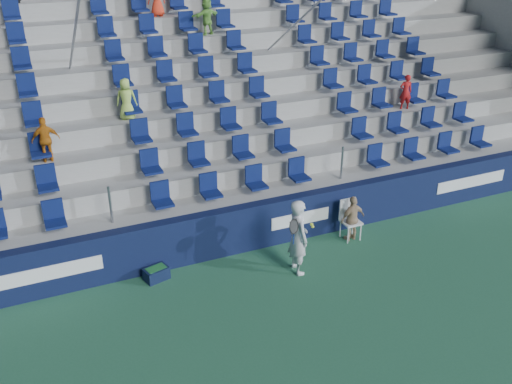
{
  "coord_description": "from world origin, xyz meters",
  "views": [
    {
      "loc": [
        -4.57,
        -8.07,
        7.43
      ],
      "look_at": [
        0.2,
        2.8,
        1.7
      ],
      "focal_mm": 40.0,
      "sensor_mm": 36.0,
      "label": 1
    }
  ],
  "objects": [
    {
      "name": "tennis_player",
      "position": [
        0.79,
        1.77,
        0.92
      ],
      "size": [
        0.69,
        0.69,
        1.83
      ],
      "color": "silver",
      "rests_on": "ground"
    },
    {
      "name": "sponsor_wall",
      "position": [
        0.0,
        3.15,
        0.6
      ],
      "size": [
        24.0,
        0.32,
        1.2
      ],
      "color": "#10183C",
      "rests_on": "ground"
    },
    {
      "name": "line_judge",
      "position": [
        2.72,
        2.5,
        0.6
      ],
      "size": [
        0.74,
        0.37,
        1.21
      ],
      "primitive_type": "imported",
      "rotation": [
        0.0,
        0.0,
        3.25
      ],
      "color": "tan",
      "rests_on": "ground"
    },
    {
      "name": "line_judge_chair",
      "position": [
        2.72,
        2.66,
        0.59
      ],
      "size": [
        0.46,
        0.47,
        1.04
      ],
      "color": "white",
      "rests_on": "ground"
    },
    {
      "name": "grandstand",
      "position": [
        -0.01,
        8.24,
        2.13
      ],
      "size": [
        24.0,
        8.17,
        6.63
      ],
      "color": "#A2A29C",
      "rests_on": "ground"
    },
    {
      "name": "ground",
      "position": [
        0.0,
        0.0,
        0.0
      ],
      "size": [
        70.0,
        70.0,
        0.0
      ],
      "primitive_type": "plane",
      "color": "#2B6544",
      "rests_on": "ground"
    },
    {
      "name": "ball_bin",
      "position": [
        -2.29,
        2.75,
        0.16
      ],
      "size": [
        0.61,
        0.48,
        0.3
      ],
      "color": "#0E1733",
      "rests_on": "ground"
    }
  ]
}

